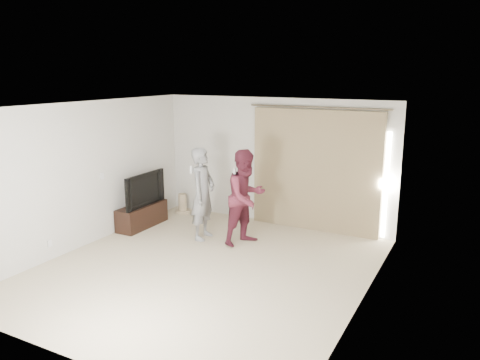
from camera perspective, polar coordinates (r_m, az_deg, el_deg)
name	(u,v)px	position (r m, az deg, el deg)	size (l,w,h in m)	color
floor	(205,269)	(7.69, -4.33, -10.74)	(5.50, 5.50, 0.00)	#C0B090
wall_back	(274,161)	(9.65, 4.22, 2.27)	(5.00, 0.04, 2.60)	beige
wall_left	(85,175)	(8.83, -18.38, 0.62)	(0.04, 5.50, 2.60)	beige
ceiling	(202,106)	(7.06, -4.70, 8.96)	(5.00, 5.50, 0.01)	silver
curtain	(316,171)	(9.28, 9.21, 1.10)	(2.80, 0.11, 2.46)	tan
tv_console	(142,216)	(9.80, -11.85, -4.26)	(0.41, 1.19, 0.46)	black
tv	(141,189)	(9.65, -12.01, -1.07)	(1.16, 0.15, 0.67)	black
scratching_post	(182,205)	(10.60, -7.03, -3.05)	(0.33, 0.33, 0.44)	tan
person_man	(203,194)	(8.78, -4.56, -1.69)	(0.48, 0.67, 1.74)	slate
person_woman	(246,197)	(8.48, 0.74, -2.12)	(0.93, 1.04, 1.76)	#5A1E2D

